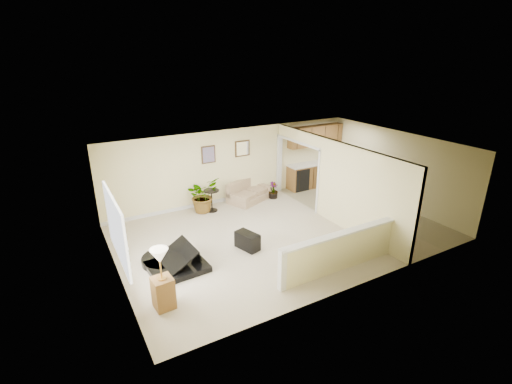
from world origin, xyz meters
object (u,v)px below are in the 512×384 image
piano (173,248)px  palm_plant (203,195)px  loveseat (249,190)px  accent_table (212,198)px  small_plant (273,191)px  piano_bench (247,241)px  lamp_stand (162,283)px

piano → palm_plant: piano is taller
loveseat → piano: bearing=-164.2°
piano → accent_table: piano is taller
small_plant → piano: bearing=-149.3°
small_plant → piano_bench: bearing=-132.6°
accent_table → palm_plant: bearing=154.0°
small_plant → loveseat: bearing=160.0°
palm_plant → small_plant: palm_plant is taller
accent_table → lamp_stand: size_ratio=0.54×
accent_table → lamp_stand: lamp_stand is taller
piano → small_plant: 5.22m
palm_plant → piano_bench: bearing=-88.0°
piano → piano_bench: 2.00m
piano → lamp_stand: (-0.64, -1.35, 0.05)m
piano → lamp_stand: size_ratio=1.24×
small_plant → lamp_stand: bearing=-142.0°
loveseat → small_plant: size_ratio=3.19×
piano_bench → palm_plant: 2.89m
piano_bench → palm_plant: (-0.10, 2.87, 0.33)m
palm_plant → small_plant: bearing=-3.0°
lamp_stand → loveseat: bearing=44.9°
loveseat → palm_plant: palm_plant is taller
piano → lamp_stand: lamp_stand is taller
loveseat → palm_plant: bearing=161.9°
small_plant → lamp_stand: (-5.13, -4.01, 0.32)m
piano_bench → loveseat: loveseat is taller
accent_table → palm_plant: 0.30m
piano_bench → accent_table: bearing=86.7°
palm_plant → loveseat: bearing=4.9°
piano → piano_bench: (1.98, -0.07, -0.30)m
piano → accent_table: bearing=47.8°
loveseat → lamp_stand: lamp_stand is taller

